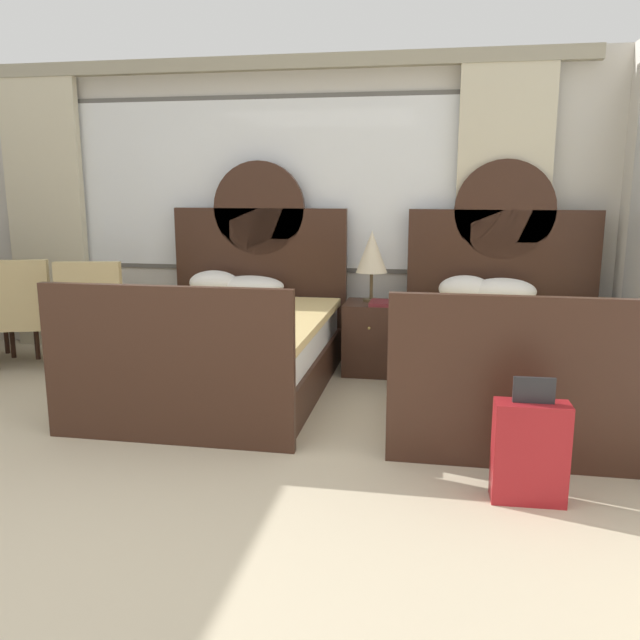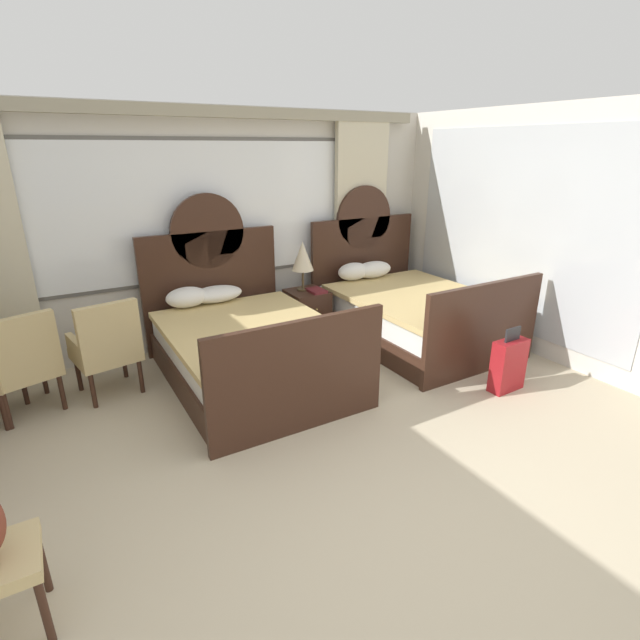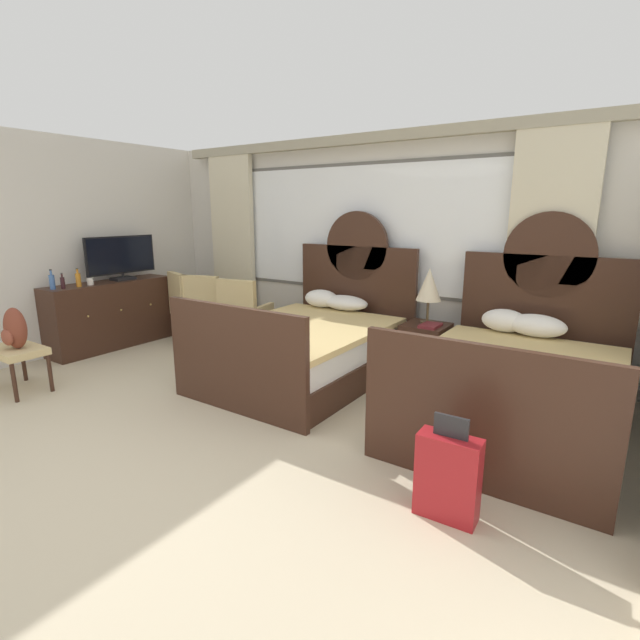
{
  "view_description": "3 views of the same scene",
  "coord_description": "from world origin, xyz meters",
  "px_view_note": "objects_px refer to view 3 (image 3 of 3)",
  "views": [
    {
      "loc": [
        1.62,
        -2.24,
        1.58
      ],
      "look_at": [
        0.89,
        1.75,
        0.74
      ],
      "focal_mm": 36.71,
      "sensor_mm": 36.0,
      "label": 1
    },
    {
      "loc": [
        -1.62,
        -1.73,
        2.27
      ],
      "look_at": [
        0.51,
        1.9,
        0.74
      ],
      "focal_mm": 26.81,
      "sensor_mm": 36.0,
      "label": 2
    },
    {
      "loc": [
        2.86,
        -1.49,
        1.8
      ],
      "look_at": [
        0.7,
        1.72,
        0.89
      ],
      "focal_mm": 26.18,
      "sensor_mm": 36.0,
      "label": 3
    }
  ],
  "objects_px": {
    "bottle_liquor_amber": "(78,279)",
    "backpack_on_bench": "(14,329)",
    "bottle_wine_dark": "(63,282)",
    "bottle_spirit_blue": "(52,281)",
    "luggage_bench": "(16,353)",
    "book_on_nightstand": "(430,326)",
    "table_lamp_on_nightstand": "(429,285)",
    "armchair_by_window_centre": "(206,306)",
    "suitcase_on_floor": "(448,477)",
    "dresser_minibar": "(111,314)",
    "bed_near_mirror": "(515,385)",
    "tv_flatscreen": "(121,257)",
    "armchair_by_window_right": "(189,304)",
    "cup_on_dresser": "(90,282)",
    "nightstand_between_beds": "(425,351)",
    "armchair_by_window_left": "(243,312)",
    "bed_near_window": "(308,345)"
  },
  "relations": [
    {
      "from": "book_on_nightstand",
      "to": "armchair_by_window_left",
      "type": "relative_size",
      "value": 0.27
    },
    {
      "from": "dresser_minibar",
      "to": "armchair_by_window_right",
      "type": "distance_m",
      "value": 1.02
    },
    {
      "from": "bottle_spirit_blue",
      "to": "luggage_bench",
      "type": "distance_m",
      "value": 1.16
    },
    {
      "from": "bottle_liquor_amber",
      "to": "backpack_on_bench",
      "type": "relative_size",
      "value": 0.56
    },
    {
      "from": "dresser_minibar",
      "to": "tv_flatscreen",
      "type": "bearing_deg",
      "value": 83.27
    },
    {
      "from": "tv_flatscreen",
      "to": "luggage_bench",
      "type": "xyz_separation_m",
      "value": [
        0.66,
        -1.69,
        -0.79
      ]
    },
    {
      "from": "book_on_nightstand",
      "to": "bottle_liquor_amber",
      "type": "height_order",
      "value": "bottle_liquor_amber"
    },
    {
      "from": "bed_near_window",
      "to": "cup_on_dresser",
      "type": "xyz_separation_m",
      "value": [
        -2.8,
        -0.79,
        0.56
      ]
    },
    {
      "from": "book_on_nightstand",
      "to": "bed_near_mirror",
      "type": "bearing_deg",
      "value": -30.65
    },
    {
      "from": "bed_near_window",
      "to": "nightstand_between_beds",
      "type": "relative_size",
      "value": 3.68
    },
    {
      "from": "bottle_liquor_amber",
      "to": "armchair_by_window_right",
      "type": "distance_m",
      "value": 1.45
    },
    {
      "from": "backpack_on_bench",
      "to": "bed_near_window",
      "type": "bearing_deg",
      "value": 43.23
    },
    {
      "from": "bed_near_mirror",
      "to": "table_lamp_on_nightstand",
      "type": "distance_m",
      "value": 1.47
    },
    {
      "from": "cup_on_dresser",
      "to": "armchair_by_window_centre",
      "type": "distance_m",
      "value": 1.47
    },
    {
      "from": "armchair_by_window_left",
      "to": "luggage_bench",
      "type": "relative_size",
      "value": 1.55
    },
    {
      "from": "bed_near_mirror",
      "to": "suitcase_on_floor",
      "type": "distance_m",
      "value": 1.54
    },
    {
      "from": "dresser_minibar",
      "to": "backpack_on_bench",
      "type": "relative_size",
      "value": 3.97
    },
    {
      "from": "cup_on_dresser",
      "to": "nightstand_between_beds",
      "type": "bearing_deg",
      "value": 20.74
    },
    {
      "from": "suitcase_on_floor",
      "to": "backpack_on_bench",
      "type": "bearing_deg",
      "value": -173.69
    },
    {
      "from": "cup_on_dresser",
      "to": "suitcase_on_floor",
      "type": "distance_m",
      "value": 5.0
    },
    {
      "from": "armchair_by_window_centre",
      "to": "backpack_on_bench",
      "type": "height_order",
      "value": "armchair_by_window_centre"
    },
    {
      "from": "bottle_wine_dark",
      "to": "cup_on_dresser",
      "type": "bearing_deg",
      "value": 87.78
    },
    {
      "from": "tv_flatscreen",
      "to": "armchair_by_window_left",
      "type": "distance_m",
      "value": 1.84
    },
    {
      "from": "bed_near_window",
      "to": "armchair_by_window_centre",
      "type": "relative_size",
      "value": 2.32
    },
    {
      "from": "suitcase_on_floor",
      "to": "dresser_minibar",
      "type": "bearing_deg",
      "value": 168.42
    },
    {
      "from": "table_lamp_on_nightstand",
      "to": "armchair_by_window_centre",
      "type": "bearing_deg",
      "value": -172.18
    },
    {
      "from": "tv_flatscreen",
      "to": "armchair_by_window_right",
      "type": "distance_m",
      "value": 1.07
    },
    {
      "from": "armchair_by_window_left",
      "to": "luggage_bench",
      "type": "distance_m",
      "value": 2.5
    },
    {
      "from": "tv_flatscreen",
      "to": "armchair_by_window_right",
      "type": "bearing_deg",
      "value": 48.92
    },
    {
      "from": "bottle_spirit_blue",
      "to": "armchair_by_window_left",
      "type": "distance_m",
      "value": 2.28
    },
    {
      "from": "bottle_wine_dark",
      "to": "armchair_by_window_left",
      "type": "bearing_deg",
      "value": 43.12
    },
    {
      "from": "tv_flatscreen",
      "to": "bottle_liquor_amber",
      "type": "xyz_separation_m",
      "value": [
        0.07,
        -0.66,
        -0.21
      ]
    },
    {
      "from": "table_lamp_on_nightstand",
      "to": "book_on_nightstand",
      "type": "bearing_deg",
      "value": -58.44
    },
    {
      "from": "nightstand_between_beds",
      "to": "bottle_spirit_blue",
      "type": "relative_size",
      "value": 2.53
    },
    {
      "from": "cup_on_dresser",
      "to": "armchair_by_window_left",
      "type": "bearing_deg",
      "value": 36.02
    },
    {
      "from": "dresser_minibar",
      "to": "suitcase_on_floor",
      "type": "xyz_separation_m",
      "value": [
        4.98,
        -1.02,
        -0.18
      ]
    },
    {
      "from": "dresser_minibar",
      "to": "armchair_by_window_right",
      "type": "bearing_deg",
      "value": 55.78
    },
    {
      "from": "bottle_wine_dark",
      "to": "suitcase_on_floor",
      "type": "bearing_deg",
      "value": -4.7
    },
    {
      "from": "nightstand_between_beds",
      "to": "bottle_liquor_amber",
      "type": "relative_size",
      "value": 2.63
    },
    {
      "from": "dresser_minibar",
      "to": "bottle_liquor_amber",
      "type": "height_order",
      "value": "bottle_liquor_amber"
    },
    {
      "from": "tv_flatscreen",
      "to": "bottle_liquor_amber",
      "type": "distance_m",
      "value": 0.69
    },
    {
      "from": "bottle_spirit_blue",
      "to": "bottle_wine_dark",
      "type": "bearing_deg",
      "value": 71.16
    },
    {
      "from": "bottle_wine_dark",
      "to": "bottle_liquor_amber",
      "type": "xyz_separation_m",
      "value": [
        0.03,
        0.17,
        0.02
      ]
    },
    {
      "from": "suitcase_on_floor",
      "to": "tv_flatscreen",
      "type": "bearing_deg",
      "value": 166.01
    },
    {
      "from": "table_lamp_on_nightstand",
      "to": "cup_on_dresser",
      "type": "bearing_deg",
      "value": -158.31
    },
    {
      "from": "bottle_liquor_amber",
      "to": "backpack_on_bench",
      "type": "distance_m",
      "value": 1.27
    },
    {
      "from": "bottle_wine_dark",
      "to": "suitcase_on_floor",
      "type": "height_order",
      "value": "bottle_wine_dark"
    },
    {
      "from": "bed_near_mirror",
      "to": "armchair_by_window_centre",
      "type": "distance_m",
      "value": 4.12
    },
    {
      "from": "bed_near_mirror",
      "to": "backpack_on_bench",
      "type": "relative_size",
      "value": 5.39
    },
    {
      "from": "armchair_by_window_centre",
      "to": "nightstand_between_beds",
      "type": "bearing_deg",
      "value": 6.52
    }
  ]
}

